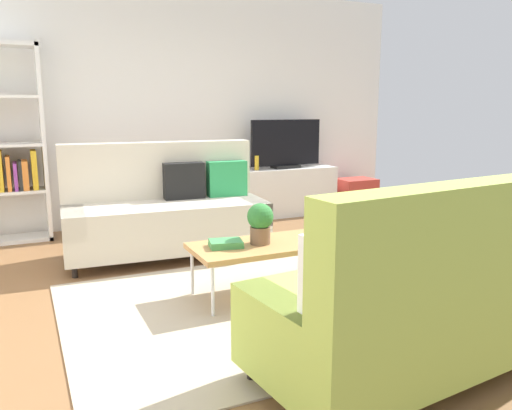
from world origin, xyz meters
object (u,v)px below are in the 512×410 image
couch_beige (166,210)px  vase_0 (244,162)px  couch_green (427,297)px  potted_plant (260,222)px  tv_console (285,191)px  tv (286,145)px  coffee_table (263,247)px  storage_trunk (356,194)px  table_book_0 (226,245)px  bottle_0 (257,163)px

couch_beige → vase_0: bearing=-134.2°
couch_beige → couch_green: size_ratio=0.99×
potted_plant → vase_0: vase_0 is taller
tv_console → tv: tv is taller
couch_green → coffee_table: couch_green is taller
storage_trunk → table_book_0: 3.88m
couch_green → coffee_table: bearing=95.8°
coffee_table → storage_trunk: bearing=43.2°
storage_trunk → potted_plant: bearing=-137.1°
tv_console → bottle_0: bottle_0 is taller
couch_green → potted_plant: 1.47m
potted_plant → vase_0: size_ratio=1.64×
couch_beige → tv_console: bearing=-145.0°
storage_trunk → tv: bearing=175.8°
coffee_table → storage_trunk: size_ratio=2.12×
tv → bottle_0: size_ratio=5.38×
tv → storage_trunk: 1.32m
coffee_table → tv: 3.08m
tv → storage_trunk: size_ratio=1.92×
tv_console → table_book_0: tv_console is taller
couch_green → potted_plant: size_ratio=6.31×
table_book_0 → vase_0: 2.95m
table_book_0 → vase_0: vase_0 is taller
bottle_0 → couch_green: bearing=-101.9°
storage_trunk → bottle_0: 1.62m
couch_beige → bottle_0: bearing=-139.2°
couch_green → table_book_0: (-0.59, 1.45, -0.01)m
tv → potted_plant: tv is taller
potted_plant → vase_0: (1.02, 2.65, 0.14)m
couch_green → tv_console: (1.28, 4.03, -0.12)m
potted_plant → tv_console: bearing=58.5°
vase_0 → couch_green: bearing=-99.7°
couch_beige → tv: 2.33m
couch_green → tv_console: 4.23m
coffee_table → tv_console: 3.05m
table_book_0 → vase_0: bearing=63.8°
storage_trunk → bottle_0: bearing=177.8°
tv_console → bottle_0: 0.60m
couch_green → table_book_0: 1.57m
vase_0 → bottle_0: vase_0 is taller
potted_plant → bottle_0: bearing=65.6°
storage_trunk → tv_console: bearing=174.8°
tv → potted_plant: size_ratio=3.19×
couch_green → tv: 4.24m
couch_beige → coffee_table: (0.38, -1.42, -0.05)m
tv → vase_0: size_ratio=5.24×
tv → bottle_0: (-0.44, -0.02, -0.22)m
couch_green → potted_plant: couch_green is taller
couch_green → tv: size_ratio=1.98×
potted_plant → table_book_0: potted_plant is taller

